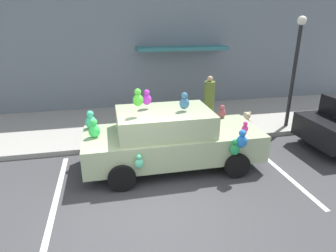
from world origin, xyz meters
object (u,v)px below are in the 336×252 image
Objects in this scene: pedestrian_near_shopfront at (209,100)px; teddy_bear_on_sidewalk at (246,121)px; street_lamp_post at (296,61)px; plush_covered_car at (171,138)px.

teddy_bear_on_sidewalk is at bearing -54.97° from pedestrian_near_shopfront.
street_lamp_post reaches higher than pedestrian_near_shopfront.
plush_covered_car is at bearing -159.36° from street_lamp_post.
pedestrian_near_shopfront reaches higher than teddy_bear_on_sidewalk.
plush_covered_car is 3.58m from pedestrian_near_shopfront.
street_lamp_post is 2.22× the size of pedestrian_near_shopfront.
plush_covered_car reaches higher than teddy_bear_on_sidewalk.
plush_covered_car is 5.09m from street_lamp_post.
pedestrian_near_shopfront is at bearing 125.03° from teddy_bear_on_sidewalk.
street_lamp_post is (1.56, 0.07, 1.94)m from teddy_bear_on_sidewalk.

